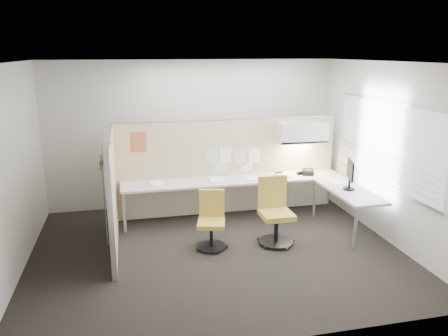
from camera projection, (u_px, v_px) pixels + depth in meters
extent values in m
cube|color=black|center=(217.00, 251.00, 6.67)|extent=(5.50, 4.50, 0.01)
cube|color=white|center=(216.00, 62.00, 5.94)|extent=(5.50, 4.50, 0.01)
cube|color=beige|center=(192.00, 134.00, 8.42)|extent=(5.50, 0.02, 2.80)
cube|color=beige|center=(264.00, 218.00, 4.18)|extent=(5.50, 0.02, 2.80)
cube|color=beige|center=(11.00, 173.00, 5.71)|extent=(0.02, 4.50, 2.80)
cube|color=beige|center=(386.00, 152.00, 6.89)|extent=(0.02, 4.50, 2.80)
cube|color=#909DA7|center=(386.00, 143.00, 6.85)|extent=(0.01, 2.80, 1.30)
cube|color=tan|center=(228.00, 167.00, 8.06)|extent=(4.10, 0.06, 1.75)
cube|color=tan|center=(112.00, 193.00, 6.59)|extent=(0.06, 2.20, 1.75)
cube|color=beige|center=(235.00, 180.00, 7.81)|extent=(4.00, 0.60, 0.04)
cube|color=beige|center=(350.00, 191.00, 7.20)|extent=(0.60, 1.47, 0.04)
cube|color=beige|center=(231.00, 195.00, 8.16)|extent=(3.90, 0.02, 0.64)
cylinder|color=#A5A8AA|center=(124.00, 213.00, 7.25)|extent=(0.05, 0.05, 0.69)
cylinder|color=#A5A8AA|center=(355.00, 229.00, 6.59)|extent=(0.05, 0.05, 0.69)
cylinder|color=#A5A8AA|center=(315.00, 198.00, 7.98)|extent=(0.05, 0.05, 0.69)
cube|color=beige|center=(302.00, 132.00, 7.99)|extent=(0.90, 0.36, 0.38)
cube|color=#FFEABF|center=(301.00, 143.00, 8.05)|extent=(0.60, 0.06, 0.02)
cube|color=#8CBF8C|center=(212.00, 156.00, 7.91)|extent=(0.21, 0.00, 0.28)
cube|color=white|center=(225.00, 155.00, 7.96)|extent=(0.21, 0.00, 0.28)
cube|color=#8CBF8C|center=(240.00, 158.00, 8.04)|extent=(0.21, 0.00, 0.28)
cube|color=white|center=(254.00, 155.00, 8.09)|extent=(0.21, 0.00, 0.28)
cube|color=#8CBF8C|center=(220.00, 168.00, 8.00)|extent=(0.28, 0.00, 0.18)
cube|color=white|center=(246.00, 167.00, 8.11)|extent=(0.21, 0.00, 0.14)
cube|color=#FF5F20|center=(138.00, 142.00, 7.55)|extent=(0.28, 0.00, 0.35)
cylinder|color=black|center=(211.00, 246.00, 6.74)|extent=(0.46, 0.46, 0.03)
cylinder|color=black|center=(211.00, 236.00, 6.69)|extent=(0.05, 0.05, 0.36)
cube|color=#DEBE52|center=(211.00, 223.00, 6.64)|extent=(0.50, 0.50, 0.07)
cube|color=#DEBE52|center=(212.00, 203.00, 6.76)|extent=(0.39, 0.15, 0.44)
cylinder|color=black|center=(276.00, 242.00, 6.90)|extent=(0.55, 0.55, 0.03)
cylinder|color=black|center=(276.00, 229.00, 6.84)|extent=(0.06, 0.06, 0.42)
cube|color=#DEBE52|center=(277.00, 215.00, 6.78)|extent=(0.48, 0.48, 0.08)
cube|color=#DEBE52|center=(272.00, 192.00, 6.92)|extent=(0.46, 0.06, 0.53)
cylinder|color=black|center=(349.00, 189.00, 7.22)|extent=(0.19, 0.19, 0.02)
cylinder|color=black|center=(349.00, 184.00, 7.19)|extent=(0.04, 0.04, 0.17)
cube|color=black|center=(350.00, 170.00, 7.13)|extent=(0.18, 0.45, 0.31)
cube|color=black|center=(350.00, 170.00, 7.13)|extent=(0.14, 0.40, 0.27)
cube|color=black|center=(308.00, 172.00, 8.07)|extent=(0.25, 0.24, 0.12)
cylinder|color=black|center=(303.00, 170.00, 8.06)|extent=(0.09, 0.17, 0.04)
cube|color=black|center=(279.00, 173.00, 8.11)|extent=(0.14, 0.05, 0.05)
cube|color=black|center=(299.00, 173.00, 8.08)|extent=(0.12, 0.10, 0.06)
cube|color=silver|center=(107.00, 144.00, 5.72)|extent=(0.14, 0.02, 0.02)
cylinder|color=silver|center=(102.00, 150.00, 5.72)|extent=(0.02, 0.02, 0.14)
cube|color=#AD7F4C|center=(102.00, 160.00, 5.76)|extent=(0.02, 0.44, 0.12)
cube|color=#AD7F4C|center=(100.00, 162.00, 5.79)|extent=(0.02, 0.44, 0.12)
cube|color=#B5B7C1|center=(105.00, 206.00, 5.87)|extent=(0.01, 0.07, 1.11)
cube|color=white|center=(157.00, 183.00, 7.50)|extent=(0.27, 0.33, 0.03)
cube|color=white|center=(216.00, 180.00, 7.66)|extent=(0.24, 0.31, 0.04)
cube|color=white|center=(252.00, 178.00, 7.85)|extent=(0.24, 0.31, 0.02)
cube|color=white|center=(284.00, 175.00, 8.00)|extent=(0.25, 0.31, 0.03)
cube|color=white|center=(336.00, 182.00, 7.60)|extent=(0.26, 0.32, 0.02)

